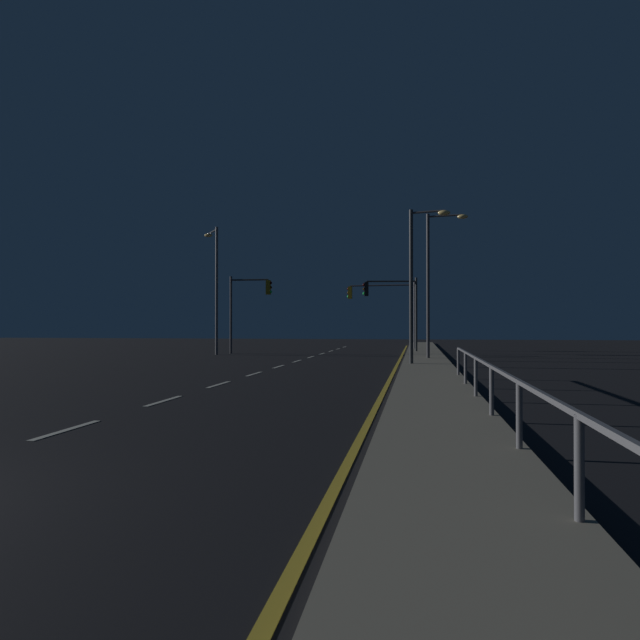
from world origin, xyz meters
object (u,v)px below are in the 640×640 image
object	(u,v)px
traffic_light_mid_right	(383,301)
street_lamp_far_end	(434,271)
traffic_light_far_right	(392,299)
street_lamp_median	(417,271)
street_lamp_across_street	(215,279)
traffic_light_far_left	(248,300)

from	to	relation	value
traffic_light_mid_right	street_lamp_far_end	size ratio (longest dim) A/B	0.68
traffic_light_far_right	street_lamp_median	bearing A→B (deg)	-82.35
traffic_light_mid_right	street_lamp_median	bearing A→B (deg)	-81.63
street_lamp_far_end	street_lamp_median	world-z (taller)	street_lamp_far_end
traffic_light_mid_right	street_lamp_median	xyz separation A→B (m)	(2.56, -17.39, 0.61)
traffic_light_mid_right	street_lamp_across_street	xyz separation A→B (m)	(-10.42, -8.49, 1.13)
traffic_light_far_left	street_lamp_far_end	distance (m)	13.35
street_lamp_far_end	street_lamp_across_street	size ratio (longest dim) A/B	0.94
street_lamp_median	traffic_light_mid_right	bearing A→B (deg)	98.37
traffic_light_far_right	street_lamp_far_end	distance (m)	8.31
street_lamp_across_street	street_lamp_median	bearing A→B (deg)	-34.43
street_lamp_median	street_lamp_across_street	world-z (taller)	street_lamp_across_street
street_lamp_far_end	street_lamp_across_street	xyz separation A→B (m)	(-13.87, 4.20, 0.13)
traffic_light_far_left	street_lamp_far_end	bearing A→B (deg)	-25.04
traffic_light_far_right	traffic_light_mid_right	bearing A→B (deg)	100.22
street_lamp_far_end	street_lamp_median	distance (m)	4.79
street_lamp_median	street_lamp_across_street	bearing A→B (deg)	145.57
street_lamp_median	street_lamp_across_street	distance (m)	15.74
traffic_light_mid_right	street_lamp_median	distance (m)	17.58
traffic_light_far_right	street_lamp_across_street	bearing A→B (deg)	-162.26
traffic_light_mid_right	street_lamp_far_end	world-z (taller)	street_lamp_far_end
street_lamp_across_street	traffic_light_mid_right	bearing A→B (deg)	39.19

